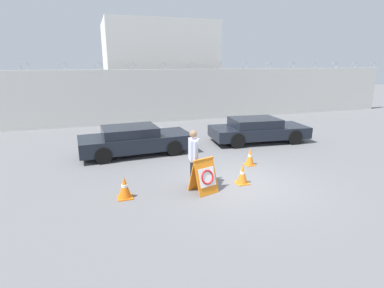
% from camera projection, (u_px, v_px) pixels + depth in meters
% --- Properties ---
extents(ground_plane, '(90.00, 90.00, 0.00)m').
position_uv_depth(ground_plane, '(243.00, 183.00, 9.78)').
color(ground_plane, slate).
extents(perimeter_wall, '(36.00, 0.30, 3.84)m').
position_uv_depth(perimeter_wall, '(163.00, 96.00, 19.53)').
color(perimeter_wall, silver).
rests_on(perimeter_wall, ground_plane).
extents(building_block, '(8.24, 6.49, 6.81)m').
position_uv_depth(building_block, '(158.00, 68.00, 24.21)').
color(building_block, silver).
rests_on(building_block, ground_plane).
extents(barricade_sign, '(0.85, 0.82, 1.05)m').
position_uv_depth(barricade_sign, '(204.00, 176.00, 8.96)').
color(barricade_sign, orange).
rests_on(barricade_sign, ground_plane).
extents(security_guard, '(0.45, 0.65, 1.82)m').
position_uv_depth(security_guard, '(193.00, 155.00, 9.23)').
color(security_guard, black).
rests_on(security_guard, ground_plane).
extents(traffic_cone_near, '(0.37, 0.37, 0.66)m').
position_uv_depth(traffic_cone_near, '(250.00, 157.00, 11.40)').
color(traffic_cone_near, orange).
rests_on(traffic_cone_near, ground_plane).
extents(traffic_cone_mid, '(0.43, 0.43, 0.65)m').
position_uv_depth(traffic_cone_mid, '(125.00, 187.00, 8.61)').
color(traffic_cone_mid, orange).
rests_on(traffic_cone_mid, ground_plane).
extents(traffic_cone_far, '(0.40, 0.40, 0.64)m').
position_uv_depth(traffic_cone_far, '(242.00, 174.00, 9.65)').
color(traffic_cone_far, orange).
rests_on(traffic_cone_far, ground_plane).
extents(parked_car_front_coupe, '(4.71, 2.11, 1.21)m').
position_uv_depth(parked_car_front_coupe, '(134.00, 140.00, 12.73)').
color(parked_car_front_coupe, black).
rests_on(parked_car_front_coupe, ground_plane).
extents(parked_car_rear_sedan, '(4.86, 2.34, 1.18)m').
position_uv_depth(parked_car_rear_sedan, '(258.00, 130.00, 14.72)').
color(parked_car_rear_sedan, black).
rests_on(parked_car_rear_sedan, ground_plane).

